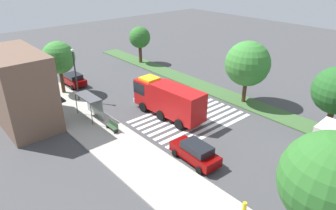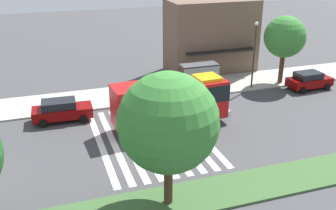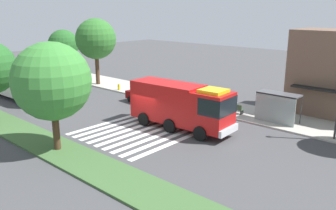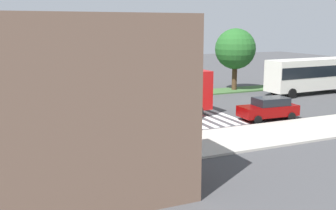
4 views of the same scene
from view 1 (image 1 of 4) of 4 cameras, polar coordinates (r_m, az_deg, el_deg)
name	(u,v)px [view 1 (image 1 of 4)]	position (r m, az deg, el deg)	size (l,w,h in m)	color
ground_plane	(194,121)	(32.45, 4.94, -2.96)	(120.00, 120.00, 0.00)	#424244
sidewalk	(125,151)	(27.63, -8.02, -8.50)	(60.00, 4.95, 0.14)	#ADA89E
median_strip	(239,100)	(37.89, 13.22, 0.88)	(60.00, 3.00, 0.14)	#3D6033
crosswalk	(190,118)	(32.88, 4.07, -2.52)	(7.65, 11.32, 0.01)	silver
fire_truck	(167,98)	(32.60, -0.27, 1.33)	(9.00, 3.18, 3.69)	#B71414
parked_car_mid	(195,152)	(25.83, 5.15, -8.81)	(4.68, 2.22, 1.72)	#720505
parked_car_east	(73,79)	(43.25, -17.34, 4.62)	(4.31, 2.22, 1.67)	#720505
bus_stop_shelter	(92,101)	(33.24, -14.16, 0.66)	(3.50, 1.40, 2.46)	#4C4C51
bench_near_shelter	(112,126)	(30.63, -10.39, -3.90)	(1.60, 0.50, 0.90)	#2D472D
street_lamp	(75,71)	(37.12, -17.04, 6.18)	(0.36, 0.36, 6.29)	#2D2D30
storefront_building	(19,89)	(33.88, -26.14, 2.76)	(9.29, 5.44, 7.62)	brown
sidewalk_tree_west	(330,182)	(16.95, 28.16, -12.60)	(4.98, 4.98, 8.14)	#47301E
sidewalk_tree_east	(59,58)	(39.79, -19.87, 8.33)	(3.99, 3.99, 6.57)	#47301E
median_tree_west	(248,64)	(35.92, 14.71, 7.49)	(5.15, 5.15, 7.27)	#47301E
median_tree_center	(140,38)	(50.20, -5.33, 12.47)	(3.41, 3.41, 5.84)	#47301E
fire_hydrant	(245,207)	(22.04, 14.17, -18.03)	(0.28, 0.28, 0.70)	gold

